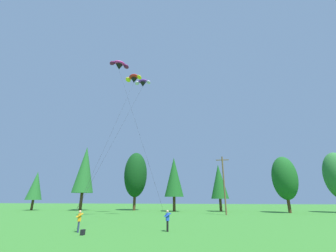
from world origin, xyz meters
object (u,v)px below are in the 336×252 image
object	(u,v)px
backpack	(83,232)
kite_flyer_mid	(167,219)
parafoil_kite_high_purple	(143,83)
parafoil_kite_mid_magenta	(119,65)
utility_pole	(224,183)
parafoil_kite_far_red_yellow	(134,79)
kite_flyer_near	(79,219)

from	to	relation	value
backpack	kite_flyer_mid	bearing A→B (deg)	-58.94
parafoil_kite_high_purple	parafoil_kite_mid_magenta	world-z (taller)	parafoil_kite_mid_magenta
utility_pole	parafoil_kite_far_red_yellow	bearing A→B (deg)	-171.77
parafoil_kite_high_purple	backpack	xyz separation A→B (m)	(0.30, -15.80, -21.51)
parafoil_kite_far_red_yellow	backpack	xyz separation A→B (m)	(3.57, -20.59, -25.41)
parafoil_kite_mid_magenta	kite_flyer_mid	bearing A→B (deg)	-46.21
parafoil_kite_mid_magenta	parafoil_kite_far_red_yellow	bearing A→B (deg)	89.68
parafoil_kite_high_purple	parafoil_kite_far_red_yellow	distance (m)	6.99
kite_flyer_near	backpack	world-z (taller)	kite_flyer_near
utility_pole	kite_flyer_near	xyz separation A→B (m)	(-13.92, -21.69, -4.13)
kite_flyer_mid	parafoil_kite_far_red_yellow	xyz separation A→B (m)	(-9.64, 17.78, 24.61)
kite_flyer_mid	parafoil_kite_high_purple	bearing A→B (deg)	116.10
kite_flyer_near	parafoil_kite_mid_magenta	xyz separation A→B (m)	(-2.51, 11.65, 22.71)
parafoil_kite_high_purple	parafoil_kite_mid_magenta	size ratio (longest dim) A/B	0.91
kite_flyer_mid	utility_pole	bearing A→B (deg)	71.49
kite_flyer_near	parafoil_kite_high_purple	world-z (taller)	parafoil_kite_high_purple
parafoil_kite_far_red_yellow	kite_flyer_mid	bearing A→B (deg)	-61.53
kite_flyer_near	parafoil_kite_far_red_yellow	distance (m)	31.39
kite_flyer_mid	parafoil_kite_far_red_yellow	distance (m)	31.86
utility_pole	parafoil_kite_mid_magenta	world-z (taller)	parafoil_kite_mid_magenta
utility_pole	parafoil_kite_high_purple	xyz separation A→B (m)	(-13.11, -7.16, 16.58)
parafoil_kite_high_purple	backpack	world-z (taller)	parafoil_kite_high_purple
kite_flyer_mid	parafoil_kite_far_red_yellow	world-z (taller)	parafoil_kite_far_red_yellow
kite_flyer_near	backpack	size ratio (longest dim) A/B	4.23
utility_pole	kite_flyer_mid	bearing A→B (deg)	-108.51
backpack	kite_flyer_near	bearing A→B (deg)	47.39
parafoil_kite_mid_magenta	parafoil_kite_far_red_yellow	distance (m)	7.91
parafoil_kite_high_purple	parafoil_kite_far_red_yellow	bearing A→B (deg)	124.39
parafoil_kite_high_purple	parafoil_kite_mid_magenta	distance (m)	4.83
kite_flyer_near	parafoil_kite_far_red_yellow	bearing A→B (deg)	97.28
utility_pole	parafoil_kite_mid_magenta	xyz separation A→B (m)	(-16.43, -10.05, 18.58)
parafoil_kite_far_red_yellow	kite_flyer_near	bearing A→B (deg)	-82.72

